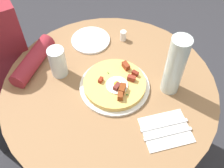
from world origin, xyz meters
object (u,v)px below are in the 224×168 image
bread_plate (91,40)px  salt_shaker (123,36)px  fork (164,125)px  knife (168,134)px  dining_table (110,109)px  water_bottle (175,66)px  water_glass (58,62)px  breakfast_pizza (115,84)px  pizza_plate (115,86)px

bread_plate → salt_shaker: bearing=-25.3°
fork → knife: (-0.01, -0.03, 0.00)m
dining_table → fork: size_ratio=4.85×
fork → water_bottle: size_ratio=0.68×
water_bottle → salt_shaker: size_ratio=5.41×
water_glass → salt_shaker: 0.34m
breakfast_pizza → pizza_plate: bearing=121.7°
breakfast_pizza → water_bottle: bearing=-29.4°
breakfast_pizza → salt_shaker: 0.28m
knife → water_bottle: 0.25m
salt_shaker → pizza_plate: bearing=-127.3°
pizza_plate → bread_plate: 0.29m
pizza_plate → knife: (0.06, -0.28, 0.00)m
breakfast_pizza → fork: bearing=-73.7°
water_bottle → breakfast_pizza: bearing=150.6°
breakfast_pizza → fork: 0.25m
water_glass → salt_shaker: water_glass is taller
dining_table → fork: fork is taller
breakfast_pizza → dining_table: bearing=141.0°
pizza_plate → bread_plate: (0.03, 0.29, -0.00)m
bread_plate → knife: bread_plate is taller
fork → water_glass: 0.48m
breakfast_pizza → fork: breakfast_pizza is taller
breakfast_pizza → water_glass: 0.25m
breakfast_pizza → knife: size_ratio=1.38×
pizza_plate → fork: 0.25m
knife → water_bottle: size_ratio=0.68×
salt_shaker → breakfast_pizza: bearing=-126.8°
bread_plate → knife: bearing=-87.2°
dining_table → breakfast_pizza: size_ratio=3.51×
dining_table → water_bottle: water_bottle is taller
breakfast_pizza → water_glass: bearing=132.5°
knife → salt_shaker: bearing=-87.9°
dining_table → pizza_plate: 0.17m
dining_table → pizza_plate: bearing=-36.6°
bread_plate → salt_shaker: (0.14, -0.06, 0.02)m
fork → water_bottle: (0.12, 0.13, 0.13)m
water_glass → dining_table: bearing=-48.4°
pizza_plate → fork: pizza_plate is taller
dining_table → salt_shaker: bearing=48.5°
breakfast_pizza → knife: (0.06, -0.27, -0.02)m
dining_table → knife: (0.08, -0.29, 0.17)m
dining_table → breakfast_pizza: (0.02, -0.01, 0.19)m
knife → salt_shaker: 0.51m
dining_table → fork: bearing=-70.8°
water_bottle → fork: bearing=-132.1°
dining_table → knife: size_ratio=4.85×
pizza_plate → salt_shaker: salt_shaker is taller
dining_table → water_bottle: bearing=-30.3°
bread_plate → knife: (0.03, -0.57, 0.00)m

